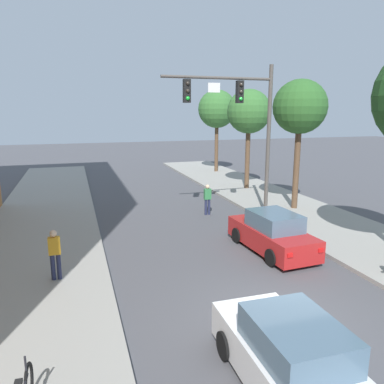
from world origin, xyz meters
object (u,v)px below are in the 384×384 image
Objects in this scene: traffic_signal_mast at (241,114)px; car_lead_red at (272,234)px; car_following_white at (291,360)px; pedestrian_sidewalk_left_walker at (55,252)px; street_tree_farthest at (217,109)px; pedestrian_crossing_road at (207,198)px; street_tree_second at (300,108)px; street_tree_third at (249,112)px.

traffic_signal_mast is 1.73× the size of car_lead_red.
car_following_white is 2.60× the size of pedestrian_sidewalk_left_walker.
street_tree_farthest reaches higher than car_lead_red.
car_lead_red is at bearing 63.14° from car_following_white.
car_lead_red is (-0.71, -4.66, -4.57)m from traffic_signal_mast.
pedestrian_crossing_road reaches higher than car_following_white.
car_lead_red is 19.90m from street_tree_farthest.
street_tree_farthest is at bearing 87.45° from street_tree_second.
street_tree_farthest is at bearing 84.85° from street_tree_third.
pedestrian_crossing_road is 0.24× the size of street_tree_third.
street_tree_second reaches higher than car_lead_red.
pedestrian_crossing_road is 8.40m from street_tree_third.
street_tree_third is (4.24, 11.00, 4.64)m from car_lead_red.
pedestrian_crossing_road is at bearing 172.76° from street_tree_second.
street_tree_farthest is (4.21, 14.00, 0.29)m from traffic_signal_mast.
street_tree_second reaches higher than street_tree_third.
pedestrian_sidewalk_left_walker is at bearing 125.04° from car_following_white.
pedestrian_sidewalk_left_walker is at bearing -139.92° from pedestrian_crossing_road.
pedestrian_crossing_road is 6.82m from street_tree_second.
street_tree_third reaches higher than car_lead_red.
traffic_signal_mast is at bearing -106.75° from street_tree_farthest.
traffic_signal_mast is 3.66m from street_tree_second.
street_tree_third is at bearing 47.25° from pedestrian_crossing_road.
pedestrian_sidewalk_left_walker is at bearing -124.04° from street_tree_farthest.
pedestrian_sidewalk_left_walker is (-7.98, -0.45, 0.34)m from car_lead_red.
pedestrian_crossing_road is (7.38, 6.21, -0.15)m from pedestrian_sidewalk_left_walker.
pedestrian_crossing_road is (2.88, 12.64, 0.19)m from car_following_white.
street_tree_third is at bearing 90.87° from street_tree_second.
street_tree_third reaches higher than pedestrian_sidewalk_left_walker.
street_tree_farthest reaches higher than street_tree_third.
traffic_signal_mast is 7.25m from street_tree_third.
pedestrian_crossing_road is 14.78m from street_tree_farthest.
pedestrian_sidewalk_left_walker is (-8.69, -5.11, -4.23)m from traffic_signal_mast.
car_lead_red is 0.62× the size of street_tree_second.
car_following_white is 0.60× the size of street_tree_farthest.
street_tree_farthest is (5.52, 12.89, 4.68)m from pedestrian_crossing_road.
pedestrian_sidewalk_left_walker is 1.00× the size of pedestrian_crossing_road.
pedestrian_sidewalk_left_walker is at bearing -176.81° from car_lead_red.
street_tree_third is 7.69m from street_tree_farthest.
street_tree_second is (3.61, 0.48, 0.29)m from traffic_signal_mast.
street_tree_farthest reaches higher than pedestrian_sidewalk_left_walker.
street_tree_third is at bearing 43.13° from pedestrian_sidewalk_left_walker.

